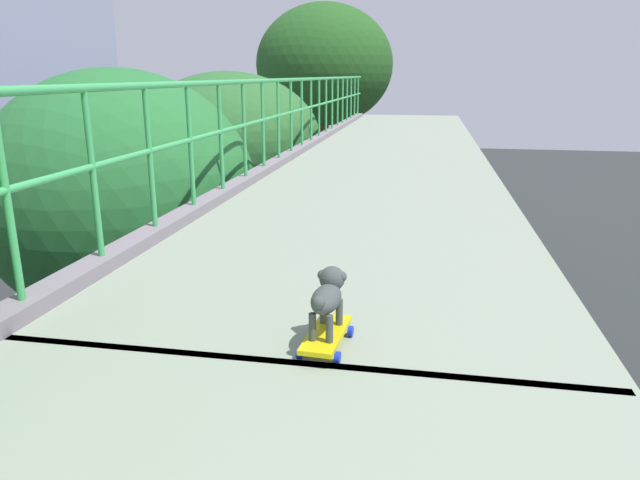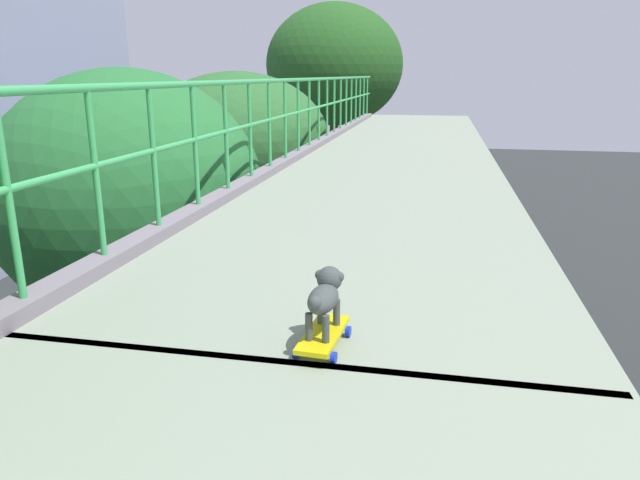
% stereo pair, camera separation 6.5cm
% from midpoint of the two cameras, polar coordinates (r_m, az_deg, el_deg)
% --- Properties ---
extents(overpass_deck, '(3.19, 36.06, 0.39)m').
position_cam_midpoint_polar(overpass_deck, '(2.47, -7.34, -21.78)').
color(overpass_deck, gray).
rests_on(overpass_deck, bridge_pier).
extents(city_bus, '(2.63, 11.08, 3.02)m').
position_cam_midpoint_polar(city_bus, '(26.01, -13.21, 3.11)').
color(city_bus, navy).
rests_on(city_bus, ground).
extents(roadside_tree_mid, '(3.92, 3.92, 7.44)m').
position_cam_midpoint_polar(roadside_tree_mid, '(8.95, -17.98, 3.72)').
color(roadside_tree_mid, brown).
rests_on(roadside_tree_mid, ground).
extents(roadside_tree_far, '(4.43, 4.43, 7.42)m').
position_cam_midpoint_polar(roadside_tree_far, '(14.22, -8.01, 9.37)').
color(roadside_tree_far, '#503923').
rests_on(roadside_tree_far, ground).
extents(roadside_tree_farthest, '(6.00, 6.00, 10.33)m').
position_cam_midpoint_polar(roadside_tree_farthest, '(26.64, 1.50, 16.76)').
color(roadside_tree_farthest, brown).
rests_on(roadside_tree_farthest, ground).
extents(toy_skateboard, '(0.24, 0.47, 0.08)m').
position_cam_midpoint_polar(toy_skateboard, '(2.91, 0.96, -9.34)').
color(toy_skateboard, '#D6C00E').
rests_on(toy_skateboard, overpass_deck).
extents(small_dog, '(0.16, 0.38, 0.30)m').
position_cam_midpoint_polar(small_dog, '(2.86, 1.14, -5.36)').
color(small_dog, '#404847').
rests_on(small_dog, toy_skateboard).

